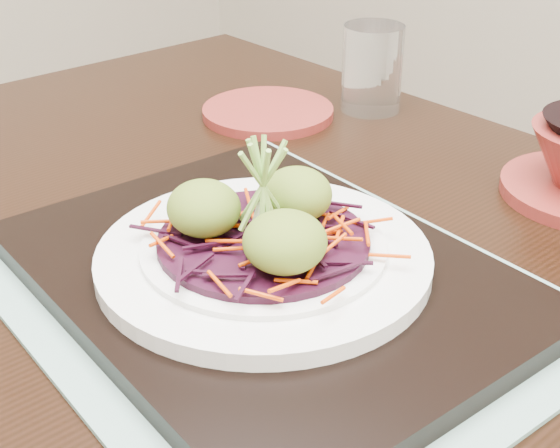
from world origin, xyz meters
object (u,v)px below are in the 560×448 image
Objects in this scene: terracotta_side_plate at (268,112)px; water_glass at (372,68)px; serving_tray at (264,275)px; dining_table at (282,337)px; white_plate at (264,255)px.

water_glass reaches higher than terracotta_side_plate.
serving_tray reaches higher than terracotta_side_plate.
dining_table is at bearing 128.55° from serving_tray.
terracotta_side_plate is 0.14m from water_glass.
terracotta_side_plate is 1.52× the size of water_glass.
water_glass is at bearing 50.75° from terracotta_side_plate.
serving_tray is at bearing -50.12° from terracotta_side_plate.
dining_table is 0.13m from serving_tray.
serving_tray is at bearing -54.48° from dining_table.
water_glass is (-0.16, 0.39, 0.04)m from serving_tray.
serving_tray reaches higher than dining_table.
dining_table is 0.14m from white_plate.
white_plate is at bearing -67.59° from water_glass.
terracotta_side_plate reaches higher than dining_table.
white_plate reaches higher than serving_tray.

